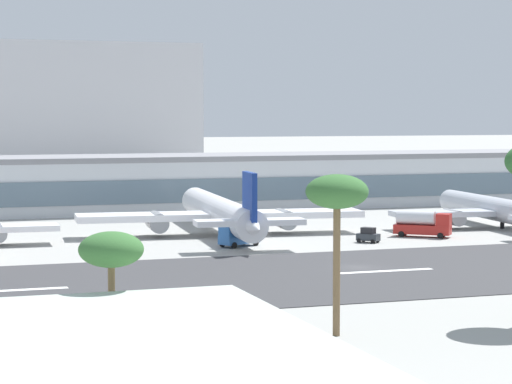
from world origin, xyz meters
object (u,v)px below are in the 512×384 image
(service_box_truck_1, at_px, (239,234))
(palm_tree_2, at_px, (337,195))
(airliner_black_tail_gate_2, at_px, (502,211))
(service_baggage_tug_0, at_px, (368,235))
(distant_hotel_block, at_px, (21,108))
(airliner_navy_tail_gate_1, at_px, (222,214))
(terminal_building, at_px, (166,182))
(service_fuel_truck_2, at_px, (423,224))
(palm_tree_0, at_px, (111,253))

(service_box_truck_1, distance_m, palm_tree_2, 62.21)
(airliner_black_tail_gate_2, height_order, service_baggage_tug_0, airliner_black_tail_gate_2)
(distant_hotel_block, relative_size, airliner_navy_tail_gate_1, 2.16)
(palm_tree_2, bearing_deg, airliner_navy_tail_gate_1, 80.45)
(airliner_black_tail_gate_2, bearing_deg, service_box_truck_1, 105.99)
(distant_hotel_block, xyz_separation_m, airliner_navy_tail_gate_1, (9.23, -186.68, -17.05))
(airliner_navy_tail_gate_1, distance_m, palm_tree_2, 75.35)
(terminal_building, bearing_deg, palm_tree_2, -97.17)
(distant_hotel_block, distance_m, airliner_black_tail_gate_2, 199.77)
(service_fuel_truck_2, xyz_separation_m, palm_tree_2, (-40.77, -62.72, 9.85))
(terminal_building, relative_size, service_baggage_tug_0, 47.23)
(service_box_truck_1, height_order, palm_tree_0, palm_tree_0)
(distant_hotel_block, height_order, airliner_navy_tail_gate_1, distant_hotel_block)
(service_fuel_truck_2, bearing_deg, palm_tree_0, -90.56)
(terminal_building, bearing_deg, service_box_truck_1, -94.14)
(distant_hotel_block, height_order, service_box_truck_1, distant_hotel_block)
(service_baggage_tug_0, xyz_separation_m, service_fuel_truck_2, (10.78, 3.80, 0.98))
(airliner_black_tail_gate_2, relative_size, service_box_truck_1, 6.80)
(service_fuel_truck_2, bearing_deg, airliner_navy_tail_gate_1, -162.07)
(service_fuel_truck_2, distance_m, palm_tree_2, 75.45)
(distant_hotel_block, distance_m, service_fuel_truck_2, 202.18)
(airliner_navy_tail_gate_1, height_order, palm_tree_0, palm_tree_0)
(distant_hotel_block, height_order, service_fuel_truck_2, distant_hotel_block)
(terminal_building, xyz_separation_m, service_fuel_truck_2, (25.66, -57.43, -3.30))
(palm_tree_0, bearing_deg, airliner_black_tail_gate_2, 45.36)
(airliner_black_tail_gate_2, bearing_deg, terminal_building, 45.95)
(airliner_navy_tail_gate_1, bearing_deg, service_box_truck_1, 178.69)
(terminal_building, height_order, distant_hotel_block, distant_hotel_block)
(palm_tree_0, bearing_deg, airliner_navy_tail_gate_1, 68.43)
(airliner_black_tail_gate_2, bearing_deg, airliner_navy_tail_gate_1, 89.87)
(airliner_black_tail_gate_2, height_order, service_box_truck_1, airliner_black_tail_gate_2)
(terminal_building, height_order, service_fuel_truck_2, terminal_building)
(terminal_building, distance_m, airliner_black_tail_gate_2, 66.86)
(terminal_building, height_order, palm_tree_2, palm_tree_2)
(service_baggage_tug_0, bearing_deg, palm_tree_2, -66.72)
(distant_hotel_block, xyz_separation_m, service_box_truck_1, (7.60, -200.08, -18.70))
(airliner_navy_tail_gate_1, bearing_deg, distant_hotel_block, 8.45)
(distant_hotel_block, relative_size, palm_tree_0, 10.32)
(airliner_navy_tail_gate_1, height_order, service_fuel_truck_2, airliner_navy_tail_gate_1)
(palm_tree_0, bearing_deg, service_baggage_tug_0, 53.93)
(service_baggage_tug_0, bearing_deg, airliner_navy_tail_gate_1, -170.09)
(distant_hotel_block, xyz_separation_m, palm_tree_2, (-3.19, -260.51, -8.61))
(service_box_truck_1, bearing_deg, palm_tree_2, 53.97)
(terminal_building, xyz_separation_m, airliner_navy_tail_gate_1, (-2.69, -46.31, -1.89))
(distant_hotel_block, distance_m, palm_tree_2, 260.67)
(terminal_building, xyz_separation_m, distant_hotel_block, (-11.92, 140.37, 15.16))
(airliner_navy_tail_gate_1, distance_m, service_fuel_truck_2, 30.48)
(service_box_truck_1, xyz_separation_m, palm_tree_2, (-10.79, -60.43, 10.09))
(palm_tree_0, distance_m, palm_tree_2, 24.34)
(service_baggage_tug_0, xyz_separation_m, service_box_truck_1, (-19.19, 1.52, 0.74))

